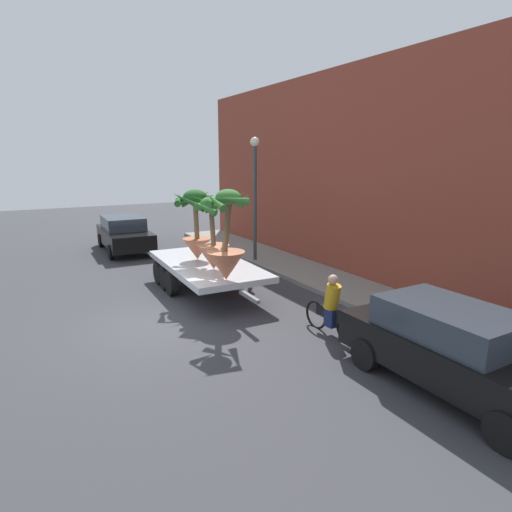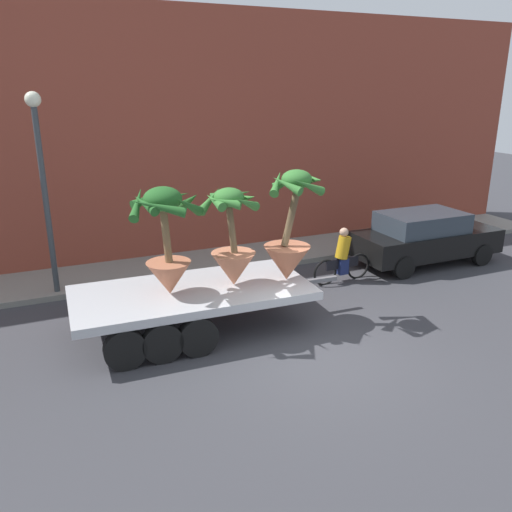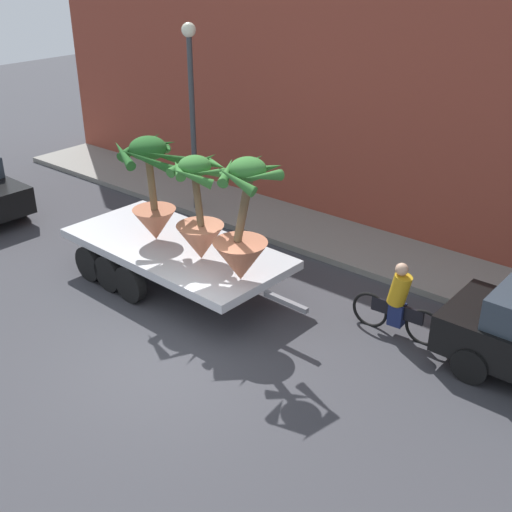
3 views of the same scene
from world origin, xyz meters
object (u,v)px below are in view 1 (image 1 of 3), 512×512
cyclist (332,309)px  parked_car (455,348)px  flatbed_trailer (204,268)px  potted_palm_rear (227,247)px  trailing_car (124,233)px  street_lamp (255,183)px  potted_palm_front (213,239)px  potted_palm_middle (196,225)px

cyclist → parked_car: bearing=5.8°
flatbed_trailer → potted_palm_rear: (2.39, -0.32, 1.15)m
cyclist → trailing_car: size_ratio=0.40×
cyclist → parked_car: (3.05, 0.31, 0.16)m
cyclist → street_lamp: size_ratio=0.38×
parked_car → street_lamp: 10.65m
trailing_car → street_lamp: street_lamp is taller
flatbed_trailer → potted_palm_front: potted_palm_front is taller
flatbed_trailer → parked_car: bearing=11.3°
potted_palm_front → potted_palm_rear: bearing=-7.7°
potted_palm_front → cyclist: 4.17m
potted_palm_front → trailing_car: 8.58m
potted_palm_middle → trailing_car: potted_palm_middle is taller
potted_palm_front → street_lamp: (-3.46, 3.37, 1.35)m
potted_palm_front → street_lamp: bearing=135.8°
potted_palm_middle → cyclist: potted_palm_middle is taller
potted_palm_rear → potted_palm_middle: bearing=175.4°
cyclist → potted_palm_front: bearing=-159.3°
cyclist → potted_palm_rear: bearing=-147.2°
potted_palm_front → trailing_car: potted_palm_front is taller
potted_palm_rear → street_lamp: street_lamp is taller
flatbed_trailer → potted_palm_middle: potted_palm_middle is taller
flatbed_trailer → parked_car: (7.89, 1.58, 0.08)m
flatbed_trailer → parked_car: parked_car is taller
potted_palm_middle → potted_palm_front: bearing=-1.7°
parked_car → street_lamp: bearing=170.8°
potted_palm_rear → cyclist: size_ratio=1.32×
potted_palm_front → parked_car: size_ratio=0.48×
potted_palm_front → parked_car: bearing=14.2°
potted_palm_middle → parked_car: size_ratio=0.51×
flatbed_trailer → street_lamp: street_lamp is taller
potted_palm_front → parked_car: (6.78, 1.72, -1.05)m
cyclist → street_lamp: bearing=164.8°
flatbed_trailer → potted_palm_rear: bearing=-7.6°
parked_car → street_lamp: street_lamp is taller
potted_palm_middle → potted_palm_front: 1.41m
potted_palm_front → parked_car: 7.07m
parked_car → potted_palm_rear: bearing=-161.0°
potted_palm_rear → cyclist: 3.17m
potted_palm_rear → parked_car: bearing=19.0°
flatbed_trailer → cyclist: cyclist is taller
potted_palm_front → street_lamp: street_lamp is taller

